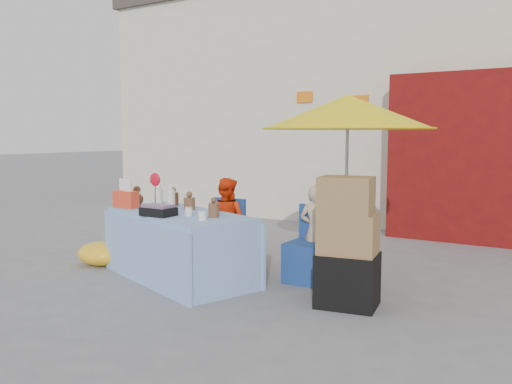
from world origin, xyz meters
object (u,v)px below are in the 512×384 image
Objects in this scene: market_table at (179,245)px; chair_left at (220,247)px; vendor_orange at (226,222)px; box_stack at (347,247)px; chair_right at (310,259)px; umbrella at (348,113)px; vendor_beige at (316,232)px.

chair_left is at bearing 102.00° from market_table.
box_stack reaches higher than vendor_orange.
box_stack is at bearing 158.59° from vendor_orange.
vendor_orange is 0.89× the size of box_stack.
market_table is 2.59× the size of chair_right.
chair_right is 1.69m from umbrella.
chair_left is 0.68× the size of box_stack.
chair_right is 0.76× the size of vendor_orange.
chair_left is 0.41× the size of umbrella.
umbrella is 1.67× the size of box_stack.
chair_left is 2.27m from umbrella.
chair_left is 0.76× the size of vendor_orange.
vendor_beige is at bearing -153.43° from umbrella.
market_table is 2.59× the size of chair_left.
market_table is at bearing -98.36° from chair_left.
vendor_orange is 2.05m from umbrella.
market_table is 1.51m from chair_right.
vendor_orange reaches higher than chair_left.
vendor_orange reaches higher than chair_right.
box_stack is at bearing 22.05° from market_table.
vendor_beige is at bearing 50.96° from market_table.
market_table is 1.97× the size of vendor_orange.
umbrella is (0.30, 0.28, 1.64)m from chair_right.
chair_right is at bearing 139.34° from box_stack.
umbrella is at bearing 114.07° from box_stack.
vendor_orange is 1.25m from vendor_beige.
vendor_orange is at bearing 89.08° from chair_left.
umbrella is (1.55, 0.15, 1.33)m from vendor_orange.
umbrella reaches higher than vendor_orange.
box_stack reaches higher than vendor_beige.
umbrella is at bearing 9.57° from chair_left.
box_stack is (1.94, -0.73, 0.02)m from vendor_orange.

